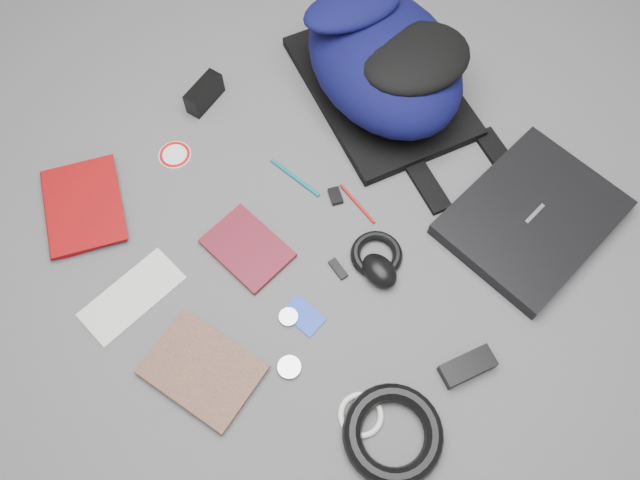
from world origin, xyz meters
TOP-DOWN VIEW (x-y plane):
  - ground at (0.00, 0.00)m, footprint 4.00×4.00m
  - backpack at (0.40, 0.26)m, footprint 0.48×0.61m
  - laptop at (0.43, -0.26)m, footprint 0.43×0.36m
  - textbook_red at (-0.48, 0.45)m, footprint 0.26×0.29m
  - comic_book at (-0.46, -0.12)m, footprint 0.24×0.28m
  - envelope at (-0.42, 0.15)m, footprint 0.24×0.14m
  - dvd_case at (-0.14, 0.09)m, footprint 0.16×0.21m
  - compact_camera at (0.01, 0.51)m, footprint 0.12×0.08m
  - sticker_disc at (-0.14, 0.42)m, footprint 0.09×0.09m
  - pen_teal at (0.06, 0.18)m, footprint 0.04×0.16m
  - pen_red at (0.14, 0.03)m, footprint 0.01×0.13m
  - id_badge at (-0.14, -0.12)m, footprint 0.07×0.10m
  - usb_black at (-0.01, -0.08)m, footprint 0.02×0.05m
  - key_fob at (0.11, 0.08)m, footprint 0.04×0.05m
  - mouse at (0.06, -0.14)m, footprint 0.07×0.09m
  - headphone_left at (-0.23, -0.20)m, footprint 0.06×0.06m
  - headphone_right at (-0.17, -0.10)m, footprint 0.04×0.04m
  - cable_coil at (0.08, -0.11)m, footprint 0.15×0.15m
  - power_brick at (0.07, -0.42)m, footprint 0.13×0.07m
  - power_cord_coil at (-0.15, -0.43)m, footprint 0.23×0.23m
  - white_cable_coil at (-0.17, -0.36)m, footprint 0.11×0.11m

SIDE VIEW (x-z plane):
  - ground at x=0.00m, z-range 0.00..0.00m
  - sticker_disc at x=-0.14m, z-range 0.00..0.00m
  - id_badge at x=-0.14m, z-range 0.00..0.00m
  - envelope at x=-0.42m, z-range 0.00..0.00m
  - pen_red at x=0.14m, z-range 0.00..0.01m
  - pen_teal at x=0.06m, z-range 0.00..0.01m
  - usb_black at x=-0.01m, z-range 0.00..0.01m
  - headphone_right at x=-0.17m, z-range 0.00..0.01m
  - headphone_left at x=-0.23m, z-range 0.00..0.01m
  - white_cable_coil at x=-0.17m, z-range 0.00..0.01m
  - key_fob at x=0.11m, z-range 0.00..0.01m
  - dvd_case at x=-0.14m, z-range 0.00..0.02m
  - comic_book at x=-0.46m, z-range 0.00..0.02m
  - cable_coil at x=0.08m, z-range 0.00..0.02m
  - textbook_red at x=-0.48m, z-range 0.00..0.03m
  - power_brick at x=0.07m, z-range 0.00..0.03m
  - laptop at x=0.43m, z-range 0.00..0.04m
  - power_cord_coil at x=-0.15m, z-range 0.00..0.04m
  - mouse at x=0.06m, z-range 0.00..0.05m
  - compact_camera at x=0.01m, z-range 0.00..0.06m
  - backpack at x=0.40m, z-range 0.00..0.23m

